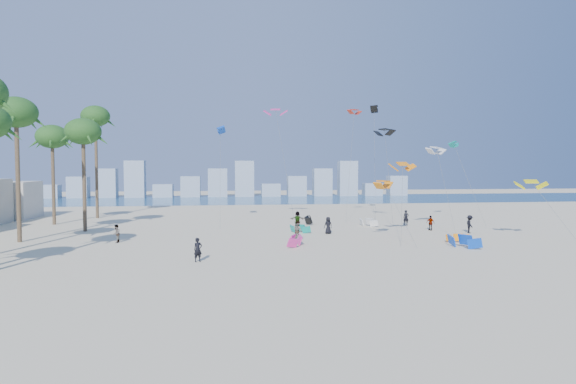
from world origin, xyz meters
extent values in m
plane|color=beige|center=(0.00, 0.00, 0.00)|extent=(220.00, 220.00, 0.00)
plane|color=navy|center=(0.00, 72.00, 0.01)|extent=(220.00, 220.00, 0.00)
imported|color=black|center=(-5.25, 4.33, 0.89)|extent=(0.77, 0.67, 1.78)
imported|color=gray|center=(3.59, 13.31, 0.96)|extent=(1.04, 1.15, 1.92)
imported|color=black|center=(7.45, 17.63, 0.89)|extent=(0.96, 0.72, 1.78)
imported|color=gray|center=(19.24, 18.93, 0.82)|extent=(0.90, 1.01, 1.64)
imported|color=black|center=(22.41, 16.25, 0.95)|extent=(0.89, 1.32, 1.90)
imported|color=gray|center=(5.03, 23.06, 0.95)|extent=(1.84, 0.86, 1.90)
imported|color=black|center=(18.29, 23.66, 0.91)|extent=(0.72, 0.52, 1.82)
imported|color=gray|center=(-13.21, 14.44, 0.84)|extent=(0.64, 0.82, 1.67)
cylinder|color=#595959|center=(12.35, 10.03, 2.84)|extent=(1.61, 4.49, 5.69)
cylinder|color=#595959|center=(16.10, 23.69, 5.75)|extent=(0.45, 2.24, 11.50)
cylinder|color=#595959|center=(19.38, 15.57, 4.54)|extent=(0.12, 5.21, 9.09)
cylinder|color=#595959|center=(-3.75, 25.23, 5.88)|extent=(0.10, 4.45, 11.76)
cylinder|color=#595959|center=(12.68, 28.60, 7.25)|extent=(2.20, 4.21, 14.50)
cylinder|color=#595959|center=(27.25, 9.63, 2.81)|extent=(2.97, 2.92, 5.63)
cylinder|color=#595959|center=(4.04, 26.56, 7.13)|extent=(1.71, 5.93, 14.26)
cylinder|color=#595959|center=(26.34, 23.93, 5.05)|extent=(1.44, 5.81, 10.12)
cylinder|color=#595959|center=(13.09, 11.43, 3.65)|extent=(1.85, 4.63, 7.32)
cylinder|color=#595959|center=(16.52, 30.50, 7.66)|extent=(1.36, 5.32, 15.32)
cylinder|color=brown|center=(-22.23, 16.00, 6.01)|extent=(0.40, 0.40, 12.02)
ellipsoid|color=#204E1B|center=(-22.23, 16.00, 12.02)|extent=(3.80, 3.80, 2.85)
cylinder|color=brown|center=(-18.30, 23.00, 5.40)|extent=(0.40, 0.40, 10.81)
ellipsoid|color=#204E1B|center=(-18.30, 23.00, 10.81)|extent=(3.80, 3.80, 2.85)
cylinder|color=brown|center=(-23.79, 30.00, 5.32)|extent=(0.40, 0.40, 10.64)
ellipsoid|color=#204E1B|center=(-23.79, 30.00, 10.64)|extent=(3.80, 3.80, 2.85)
cylinder|color=brown|center=(-20.51, 37.00, 6.93)|extent=(0.40, 0.40, 13.85)
ellipsoid|color=#204E1B|center=(-20.51, 37.00, 13.85)|extent=(3.80, 3.80, 2.85)
cube|color=beige|center=(-33.00, 38.00, 2.50)|extent=(8.00, 7.00, 5.00)
cube|color=#9EADBF|center=(-42.00, 82.00, 1.50)|extent=(4.40, 3.00, 3.00)
cube|color=#9EADBF|center=(-35.80, 82.00, 2.40)|extent=(4.40, 3.00, 4.80)
cube|color=#9EADBF|center=(-29.60, 82.00, 3.30)|extent=(4.40, 3.00, 6.60)
cube|color=#9EADBF|center=(-23.40, 82.00, 4.20)|extent=(4.40, 3.00, 8.40)
cube|color=#9EADBF|center=(-17.20, 82.00, 1.50)|extent=(4.40, 3.00, 3.00)
cube|color=#9EADBF|center=(-11.00, 82.00, 2.40)|extent=(4.40, 3.00, 4.80)
cube|color=#9EADBF|center=(-4.80, 82.00, 3.30)|extent=(4.40, 3.00, 6.60)
cube|color=#9EADBF|center=(1.40, 82.00, 4.20)|extent=(4.40, 3.00, 8.40)
cube|color=#9EADBF|center=(7.60, 82.00, 1.50)|extent=(4.40, 3.00, 3.00)
cube|color=#9EADBF|center=(13.80, 82.00, 2.40)|extent=(4.40, 3.00, 4.80)
cube|color=#9EADBF|center=(20.00, 82.00, 3.30)|extent=(4.40, 3.00, 6.60)
cube|color=#9EADBF|center=(26.20, 82.00, 4.20)|extent=(4.40, 3.00, 8.40)
cube|color=#9EADBF|center=(32.40, 82.00, 1.50)|extent=(4.40, 3.00, 3.00)
cube|color=#9EADBF|center=(38.60, 82.00, 2.40)|extent=(4.40, 3.00, 4.80)
camera|label=1|loc=(-3.29, -31.59, 7.02)|focal=30.17mm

